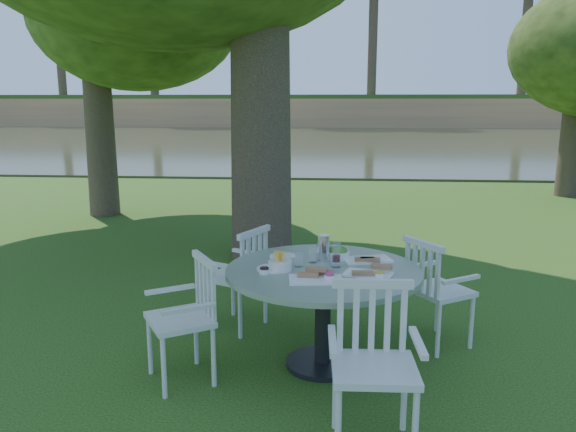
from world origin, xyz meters
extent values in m
plane|color=#193B0C|center=(0.00, 0.00, 0.00)|extent=(140.00, 140.00, 0.00)
cylinder|color=black|center=(0.39, -1.37, 0.02)|extent=(0.56, 0.56, 0.04)
cylinder|color=black|center=(0.39, -1.37, 0.39)|extent=(0.12, 0.12, 0.70)
cylinder|color=slate|center=(0.39, -1.37, 0.76)|extent=(1.46, 1.46, 0.04)
cylinder|color=silver|center=(1.60, -0.96, 0.22)|extent=(0.04, 0.04, 0.45)
cylinder|color=silver|center=(1.39, -0.63, 0.22)|extent=(0.04, 0.04, 0.45)
cylinder|color=silver|center=(1.30, -1.16, 0.22)|extent=(0.04, 0.04, 0.45)
cylinder|color=silver|center=(1.09, -0.82, 0.22)|extent=(0.04, 0.04, 0.45)
cube|color=silver|center=(1.34, -0.89, 0.47)|extent=(0.60, 0.61, 0.04)
cube|color=silver|center=(1.18, -1.00, 0.68)|extent=(0.28, 0.41, 0.46)
cylinder|color=silver|center=(-0.47, -0.40, 0.23)|extent=(0.04, 0.04, 0.45)
cylinder|color=silver|center=(-0.65, -0.76, 0.23)|extent=(0.04, 0.04, 0.45)
cylinder|color=silver|center=(-0.15, -0.56, 0.23)|extent=(0.04, 0.04, 0.45)
cylinder|color=silver|center=(-0.32, -0.92, 0.23)|extent=(0.04, 0.04, 0.45)
cube|color=silver|center=(-0.40, -0.66, 0.47)|extent=(0.58, 0.60, 0.04)
cube|color=silver|center=(-0.21, -0.75, 0.68)|extent=(0.23, 0.44, 0.46)
cylinder|color=silver|center=(-0.88, -1.61, 0.22)|extent=(0.04, 0.04, 0.45)
cylinder|color=silver|center=(-0.67, -1.94, 0.22)|extent=(0.04, 0.04, 0.45)
cylinder|color=silver|center=(-0.58, -1.42, 0.22)|extent=(0.04, 0.04, 0.45)
cylinder|color=silver|center=(-0.37, -1.76, 0.22)|extent=(0.04, 0.04, 0.45)
cube|color=silver|center=(-0.62, -1.68, 0.47)|extent=(0.59, 0.61, 0.04)
cube|color=silver|center=(-0.46, -1.58, 0.67)|extent=(0.27, 0.41, 0.46)
cylinder|color=silver|center=(0.51, -2.59, 0.24)|extent=(0.04, 0.04, 0.47)
cylinder|color=silver|center=(0.93, -2.57, 0.24)|extent=(0.04, 0.04, 0.47)
cylinder|color=silver|center=(0.49, -2.21, 0.24)|extent=(0.04, 0.04, 0.47)
cylinder|color=silver|center=(0.91, -2.19, 0.24)|extent=(0.04, 0.04, 0.47)
cube|color=silver|center=(0.71, -2.39, 0.49)|extent=(0.50, 0.46, 0.04)
cube|color=silver|center=(0.70, -2.18, 0.71)|extent=(0.48, 0.06, 0.48)
cube|color=white|center=(0.35, -1.66, 0.78)|extent=(0.39, 0.26, 0.01)
cube|color=white|center=(0.72, -1.50, 0.78)|extent=(0.38, 0.28, 0.01)
cube|color=white|center=(0.73, -1.13, 0.78)|extent=(0.41, 0.30, 0.02)
cylinder|color=white|center=(0.02, -1.42, 0.78)|extent=(0.24, 0.24, 0.01)
cylinder|color=white|center=(0.06, -1.07, 0.78)|extent=(0.21, 0.21, 0.01)
cylinder|color=white|center=(0.08, -1.43, 0.81)|extent=(0.18, 0.18, 0.07)
cylinder|color=white|center=(0.50, -1.09, 0.81)|extent=(0.19, 0.19, 0.06)
cylinder|color=silver|center=(0.39, -1.16, 0.88)|extent=(0.10, 0.10, 0.21)
cylinder|color=white|center=(0.49, -1.32, 0.87)|extent=(0.07, 0.07, 0.19)
cylinder|color=white|center=(0.31, -1.21, 0.83)|extent=(0.07, 0.07, 0.11)
cylinder|color=white|center=(0.21, -1.33, 0.83)|extent=(0.06, 0.06, 0.11)
cylinder|color=white|center=(0.44, -1.63, 0.79)|extent=(0.08, 0.08, 0.03)
cylinder|color=white|center=(0.79, -1.55, 0.79)|extent=(0.07, 0.07, 0.03)
cylinder|color=white|center=(0.81, -1.36, 0.79)|extent=(0.06, 0.06, 0.03)
cylinder|color=white|center=(-0.03, -1.53, 0.79)|extent=(0.08, 0.08, 0.03)
ellipsoid|color=#243A12|center=(-3.64, 4.23, 3.38)|extent=(3.61, 3.61, 2.53)
cube|color=#30311D|center=(0.00, 23.00, 0.00)|extent=(100.00, 28.00, 0.12)
cube|color=#A57B4D|center=(0.00, 38.50, 1.10)|extent=(100.00, 3.00, 2.20)
cube|color=#193B0C|center=(0.00, 46.00, 2.35)|extent=(100.00, 18.00, 0.30)
cylinder|color=black|center=(-22.00, 40.50, 8.70)|extent=(0.70, 0.70, 13.00)
cylinder|color=black|center=(-13.00, 40.50, 8.70)|extent=(0.70, 0.70, 13.00)
cylinder|color=black|center=(-4.00, 40.50, 8.70)|extent=(0.70, 0.70, 13.00)
cylinder|color=black|center=(5.00, 40.50, 8.70)|extent=(0.70, 0.70, 13.00)
cylinder|color=black|center=(14.00, 40.50, 8.70)|extent=(0.70, 0.70, 13.00)
camera|label=1|loc=(0.46, -5.39, 2.00)|focal=35.00mm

